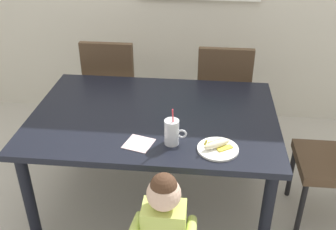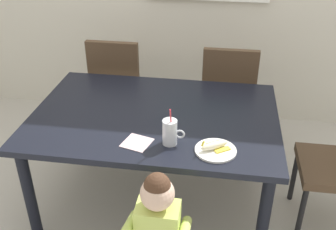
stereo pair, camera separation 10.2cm
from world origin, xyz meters
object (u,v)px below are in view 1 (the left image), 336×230
object	(u,v)px
dining_chair_left	(113,85)
peeled_banana	(217,144)
milk_cup	(172,133)
toddler_standing	(164,224)
snack_plate	(218,149)
paper_napkin	(139,144)
dining_chair_right	(223,92)
dining_table	(154,125)

from	to	relation	value
dining_chair_left	peeled_banana	xyz separation A→B (m)	(0.87, -1.13, 0.23)
milk_cup	peeled_banana	distance (m)	0.26
toddler_standing	snack_plate	bearing A→B (deg)	55.45
peeled_banana	paper_napkin	distance (m)	0.44
dining_chair_left	dining_chair_right	distance (m)	0.93
dining_chair_right	milk_cup	distance (m)	1.16
snack_plate	peeled_banana	bearing A→B (deg)	116.79
toddler_standing	snack_plate	distance (m)	0.51
paper_napkin	dining_chair_left	bearing A→B (deg)	110.59
dining_chair_right	paper_napkin	world-z (taller)	dining_chair_right
toddler_standing	dining_chair_left	bearing A→B (deg)	111.92
dining_table	snack_plate	distance (m)	0.55
dining_chair_left	dining_chair_right	size ratio (longest dim) A/B	1.00
dining_chair_right	paper_napkin	xyz separation A→B (m)	(-0.50, -1.11, 0.20)
toddler_standing	paper_napkin	world-z (taller)	toddler_standing
dining_chair_left	snack_plate	distance (m)	1.45
dining_chair_right	snack_plate	distance (m)	1.14
milk_cup	peeled_banana	world-z (taller)	milk_cup
dining_table	milk_cup	distance (m)	0.38
toddler_standing	milk_cup	size ratio (longest dim) A/B	3.39
dining_chair_left	paper_napkin	xyz separation A→B (m)	(0.42, -1.13, 0.20)
dining_table	snack_plate	xyz separation A→B (m)	(0.41, -0.36, 0.09)
dining_chair_left	paper_napkin	size ratio (longest dim) A/B	6.40
dining_table	peeled_banana	bearing A→B (deg)	-41.08
toddler_standing	milk_cup	bearing A→B (deg)	90.08
dining_chair_right	toddler_standing	world-z (taller)	dining_chair_right
snack_plate	paper_napkin	xyz separation A→B (m)	(-0.45, 0.01, -0.00)
dining_table	dining_chair_left	size ratio (longest dim) A/B	1.64
snack_plate	paper_napkin	world-z (taller)	snack_plate
dining_chair_left	toddler_standing	xyz separation A→B (m)	(0.61, -1.52, -0.02)
snack_plate	peeled_banana	world-z (taller)	peeled_banana
milk_cup	paper_napkin	size ratio (longest dim) A/B	1.65
dining_table	toddler_standing	bearing A→B (deg)	-78.64
dining_chair_right	snack_plate	world-z (taller)	dining_chair_right
snack_plate	toddler_standing	bearing A→B (deg)	-124.55
toddler_standing	paper_napkin	distance (m)	0.48
dining_table	toddler_standing	world-z (taller)	toddler_standing
dining_chair_left	snack_plate	world-z (taller)	dining_chair_left
dining_table	milk_cup	world-z (taller)	milk_cup
snack_plate	milk_cup	bearing A→B (deg)	171.56
dining_chair_left	milk_cup	bearing A→B (deg)	118.94
dining_chair_left	snack_plate	size ratio (longest dim) A/B	4.17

